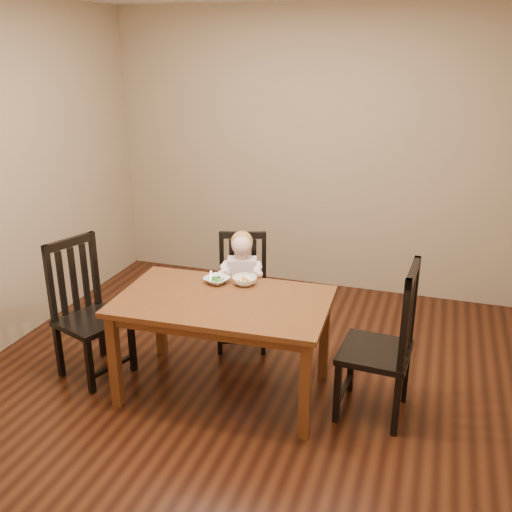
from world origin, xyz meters
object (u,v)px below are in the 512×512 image
(chair_child, at_px, (242,293))
(chair_left, at_px, (88,311))
(bowl_veg, at_px, (245,281))
(chair_right, at_px, (384,345))
(dining_table, at_px, (223,310))
(bowl_peas, at_px, (217,280))
(toddler, at_px, (242,279))

(chair_child, bearing_deg, chair_left, 23.36)
(chair_child, xyz_separation_m, bowl_veg, (0.17, -0.43, 0.30))
(chair_child, relative_size, chair_right, 0.86)
(dining_table, distance_m, bowl_peas, 0.30)
(dining_table, bearing_deg, bowl_peas, 120.01)
(bowl_peas, bearing_deg, bowl_veg, 11.19)
(chair_left, distance_m, bowl_peas, 0.98)
(chair_left, xyz_separation_m, bowl_peas, (0.90, 0.31, 0.24))
(chair_left, xyz_separation_m, chair_right, (2.12, 0.14, 0.02))
(toddler, relative_size, bowl_veg, 2.95)
(dining_table, height_order, bowl_peas, bowl_peas)
(chair_child, distance_m, chair_left, 1.21)
(toddler, bearing_deg, chair_child, -90.00)
(chair_child, xyz_separation_m, bowl_peas, (-0.03, -0.47, 0.29))
(chair_child, relative_size, chair_left, 0.90)
(chair_child, height_order, bowl_peas, chair_child)
(chair_left, bearing_deg, bowl_veg, 127.27)
(chair_child, relative_size, bowl_veg, 5.21)
(bowl_peas, bearing_deg, chair_right, -8.09)
(bowl_peas, bearing_deg, chair_child, 86.82)
(chair_right, distance_m, bowl_veg, 1.07)
(chair_child, distance_m, bowl_peas, 0.55)
(dining_table, bearing_deg, chair_child, 99.22)
(bowl_veg, bearing_deg, toddler, 112.26)
(chair_child, relative_size, toddler, 1.77)
(dining_table, distance_m, chair_child, 0.75)
(chair_child, height_order, toddler, chair_child)
(chair_child, distance_m, bowl_veg, 0.55)
(dining_table, xyz_separation_m, chair_child, (-0.12, 0.72, -0.19))
(toddler, relative_size, bowl_peas, 3.01)
(chair_left, xyz_separation_m, bowl_veg, (1.09, 0.35, 0.25))
(chair_right, height_order, bowl_veg, chair_right)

